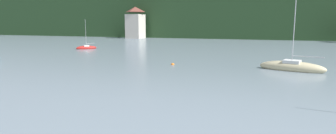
# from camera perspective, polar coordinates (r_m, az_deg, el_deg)

# --- Properties ---
(wooded_hillside) EXTENTS (352.00, 72.17, 50.14)m
(wooded_hillside) POSITION_cam_1_polar(r_m,az_deg,el_deg) (140.37, 26.47, 8.89)
(wooded_hillside) COLOR #264223
(wooded_hillside) RESTS_ON ground_plane
(shore_building_west) EXTENTS (5.72, 6.08, 11.32)m
(shore_building_west) POSITION_cam_1_polar(r_m,az_deg,el_deg) (104.00, -6.63, 8.84)
(shore_building_west) COLOR beige
(shore_building_west) RESTS_ON ground_plane
(sailboat_far_1) EXTENTS (3.82, 4.02, 6.37)m
(sailboat_far_1) POSITION_cam_1_polar(r_m,az_deg,el_deg) (61.12, -16.23, 3.76)
(sailboat_far_1) COLOR red
(sailboat_far_1) RESTS_ON ground_plane
(sailboat_far_3) EXTENTS (7.31, 3.72, 8.86)m
(sailboat_far_3) POSITION_cam_1_polar(r_m,az_deg,el_deg) (34.40, 23.77, -0.02)
(sailboat_far_3) COLOR #CCBC8E
(sailboat_far_3) RESTS_ON ground_plane
(mooring_buoy_far) EXTENTS (0.45, 0.45, 0.45)m
(mooring_buoy_far) POSITION_cam_1_polar(r_m,az_deg,el_deg) (35.91, 0.96, 0.46)
(mooring_buoy_far) COLOR orange
(mooring_buoy_far) RESTS_ON ground_plane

